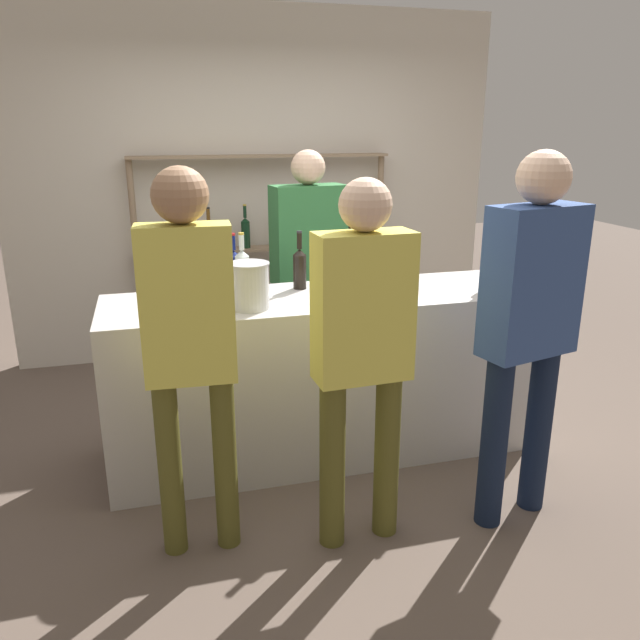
% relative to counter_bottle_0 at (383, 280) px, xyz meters
% --- Properties ---
extents(ground_plane, '(16.00, 16.00, 0.00)m').
position_rel_counter_bottle_0_xyz_m(ground_plane, '(-0.29, 0.22, -1.09)').
color(ground_plane, brown).
extents(bar_counter, '(2.42, 0.69, 0.97)m').
position_rel_counter_bottle_0_xyz_m(bar_counter, '(-0.29, 0.22, -0.61)').
color(bar_counter, '#B7B2AD').
rests_on(bar_counter, ground_plane).
extents(back_wall, '(4.02, 0.12, 2.80)m').
position_rel_counter_bottle_0_xyz_m(back_wall, '(-0.29, 2.17, 0.31)').
color(back_wall, beige).
rests_on(back_wall, ground_plane).
extents(back_shelf, '(2.08, 0.18, 1.67)m').
position_rel_counter_bottle_0_xyz_m(back_shelf, '(-0.31, 1.99, 0.01)').
color(back_shelf, '#897056').
rests_on(back_shelf, ground_plane).
extents(counter_bottle_0, '(0.09, 0.09, 0.31)m').
position_rel_counter_bottle_0_xyz_m(counter_bottle_0, '(0.00, 0.00, 0.00)').
color(counter_bottle_0, brown).
rests_on(counter_bottle_0, bar_counter).
extents(counter_bottle_1, '(0.08, 0.08, 0.36)m').
position_rel_counter_bottle_0_xyz_m(counter_bottle_1, '(-0.71, 0.35, 0.02)').
color(counter_bottle_1, silver).
rests_on(counter_bottle_1, bar_counter).
extents(counter_bottle_2, '(0.08, 0.08, 0.34)m').
position_rel_counter_bottle_0_xyz_m(counter_bottle_2, '(-0.74, 0.45, 0.01)').
color(counter_bottle_2, '#0F1956').
rests_on(counter_bottle_2, bar_counter).
extents(counter_bottle_3, '(0.09, 0.09, 0.36)m').
position_rel_counter_bottle_0_xyz_m(counter_bottle_3, '(0.72, 0.09, 0.02)').
color(counter_bottle_3, '#0F1956').
rests_on(counter_bottle_3, bar_counter).
extents(counter_bottle_4, '(0.08, 0.08, 0.34)m').
position_rel_counter_bottle_0_xyz_m(counter_bottle_4, '(-0.36, 0.41, 0.01)').
color(counter_bottle_4, black).
rests_on(counter_bottle_4, bar_counter).
extents(wine_glass, '(0.08, 0.08, 0.16)m').
position_rel_counter_bottle_0_xyz_m(wine_glass, '(-0.97, 0.26, -0.01)').
color(wine_glass, silver).
rests_on(wine_glass, bar_counter).
extents(ice_bucket, '(0.22, 0.22, 0.24)m').
position_rel_counter_bottle_0_xyz_m(ice_bucket, '(-0.71, 0.07, 0.00)').
color(ice_bucket, '#B2B2B7').
rests_on(ice_bucket, bar_counter).
extents(server_behind_counter, '(0.52, 0.28, 1.74)m').
position_rel_counter_bottle_0_xyz_m(server_behind_counter, '(-0.15, 1.03, -0.08)').
color(server_behind_counter, black).
rests_on(server_behind_counter, ground_plane).
extents(customer_center, '(0.43, 0.22, 1.69)m').
position_rel_counter_bottle_0_xyz_m(customer_center, '(-0.33, -0.64, -0.09)').
color(customer_center, brown).
rests_on(customer_center, ground_plane).
extents(customer_left, '(0.39, 0.23, 1.74)m').
position_rel_counter_bottle_0_xyz_m(customer_left, '(-1.06, -0.52, -0.04)').
color(customer_left, brown).
rests_on(customer_left, ground_plane).
extents(customer_right, '(0.49, 0.30, 1.80)m').
position_rel_counter_bottle_0_xyz_m(customer_right, '(0.47, -0.67, -0.03)').
color(customer_right, '#121C33').
rests_on(customer_right, ground_plane).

